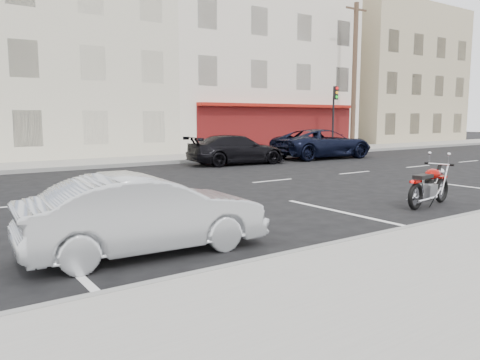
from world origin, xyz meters
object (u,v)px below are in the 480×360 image
object	(u,v)px
motorcycle	(442,184)
utility_pole	(354,75)
traffic_light	(334,110)
sedan_silver	(145,214)
fire_hydrant	(314,144)
car_far	(237,150)
suv_far	(323,144)

from	to	relation	value
motorcycle	utility_pole	bearing A→B (deg)	39.94
traffic_light	sedan_silver	distance (m)	22.95
traffic_light	fire_hydrant	world-z (taller)	traffic_light
utility_pole	fire_hydrant	bearing A→B (deg)	-178.36
car_far	sedan_silver	bearing A→B (deg)	145.41
utility_pole	car_far	distance (m)	12.54
motorcycle	car_far	xyz separation A→B (m)	(1.21, 10.69, 0.21)
motorcycle	sedan_silver	bearing A→B (deg)	170.73
traffic_light	car_far	size ratio (longest dim) A/B	0.84
traffic_light	sedan_silver	bearing A→B (deg)	-143.24
sedan_silver	motorcycle	bearing A→B (deg)	-87.22
fire_hydrant	motorcycle	bearing A→B (deg)	-122.98
motorcycle	suv_far	bearing A→B (deg)	50.12
traffic_light	sedan_silver	world-z (taller)	traffic_light
traffic_light	suv_far	size ratio (longest dim) A/B	0.71
utility_pole	traffic_light	bearing A→B (deg)	-172.39
fire_hydrant	motorcycle	world-z (taller)	motorcycle
utility_pole	sedan_silver	xyz separation A→B (m)	(-20.32, -13.95, -4.12)
motorcycle	car_far	world-z (taller)	car_far
traffic_light	motorcycle	size ratio (longest dim) A/B	1.94
suv_far	motorcycle	bearing A→B (deg)	152.27
fire_hydrant	suv_far	xyz separation A→B (m)	(-2.46, -3.22, 0.22)
fire_hydrant	car_far	size ratio (longest dim) A/B	0.16
utility_pole	fire_hydrant	distance (m)	5.48
utility_pole	sedan_silver	world-z (taller)	utility_pole
utility_pole	traffic_light	distance (m)	2.97
utility_pole	traffic_light	xyz separation A→B (m)	(-2.00, -0.27, -2.18)
motorcycle	fire_hydrant	bearing A→B (deg)	48.72
motorcycle	suv_far	size ratio (longest dim) A/B	0.36
motorcycle	sedan_silver	size ratio (longest dim) A/B	0.52
utility_pole	suv_far	bearing A→B (deg)	-150.89
fire_hydrant	suv_far	bearing A→B (deg)	-127.37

